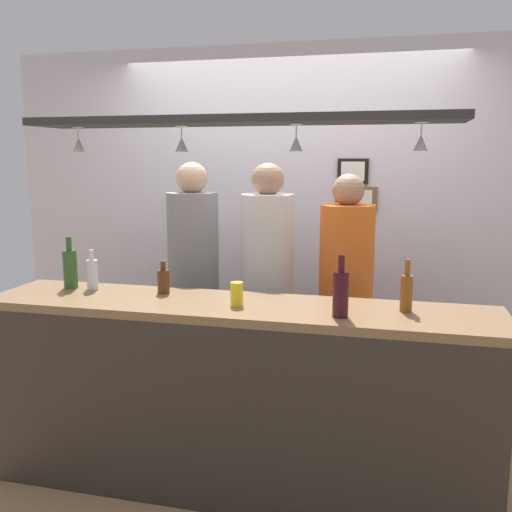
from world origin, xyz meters
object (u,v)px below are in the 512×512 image
object	(u,v)px
person_left_grey_shirt	(194,267)
picture_frame_lower_pair	(356,199)
bottle_beer_brown_stubby	(163,280)
bottle_soda_clear	(92,273)
bottle_wine_dark_red	(341,293)
bottle_champagne_green	(70,268)
picture_frame_upper_small	(353,171)
bottle_beer_amber_tall	(406,292)
drink_can	(237,294)
person_right_orange_shirt	(346,281)
person_middle_white_patterned_shirt	(267,271)

from	to	relation	value
person_left_grey_shirt	picture_frame_lower_pair	bearing A→B (deg)	32.21
bottle_beer_brown_stubby	bottle_soda_clear	world-z (taller)	bottle_soda_clear
bottle_wine_dark_red	bottle_beer_brown_stubby	distance (m)	1.04
bottle_champagne_green	picture_frame_upper_small	size ratio (longest dim) A/B	1.36
bottle_champagne_green	picture_frame_lower_pair	distance (m)	2.04
bottle_wine_dark_red	bottle_beer_amber_tall	distance (m)	0.35
bottle_beer_brown_stubby	person_left_grey_shirt	bearing A→B (deg)	94.78
drink_can	bottle_wine_dark_red	bearing A→B (deg)	-8.94
bottle_beer_brown_stubby	drink_can	distance (m)	0.50
bottle_beer_brown_stubby	picture_frame_lower_pair	distance (m)	1.64
bottle_champagne_green	picture_frame_upper_small	bearing A→B (deg)	40.31
person_left_grey_shirt	bottle_beer_brown_stubby	xyz separation A→B (m)	(0.05, -0.63, 0.04)
bottle_beer_amber_tall	bottle_champagne_green	bearing A→B (deg)	178.04
bottle_champagne_green	picture_frame_lower_pair	world-z (taller)	picture_frame_lower_pair
person_right_orange_shirt	bottle_champagne_green	size ratio (longest dim) A/B	5.62
bottle_beer_amber_tall	drink_can	world-z (taller)	bottle_beer_amber_tall
bottle_soda_clear	picture_frame_upper_small	distance (m)	1.96
person_middle_white_patterned_shirt	picture_frame_lower_pair	size ratio (longest dim) A/B	5.84
bottle_wine_dark_red	bottle_champagne_green	bearing A→B (deg)	171.36
person_right_orange_shirt	bottle_beer_amber_tall	world-z (taller)	person_right_orange_shirt
bottle_beer_brown_stubby	bottle_beer_amber_tall	xyz separation A→B (m)	(1.32, -0.08, 0.03)
bottle_soda_clear	person_left_grey_shirt	bearing A→B (deg)	59.37
bottle_soda_clear	picture_frame_lower_pair	distance (m)	1.94
bottle_beer_brown_stubby	picture_frame_upper_small	distance (m)	1.69
bottle_champagne_green	person_left_grey_shirt	bearing A→B (deg)	50.84
person_left_grey_shirt	bottle_beer_amber_tall	xyz separation A→B (m)	(1.37, -0.71, 0.07)
person_middle_white_patterned_shirt	bottle_wine_dark_red	world-z (taller)	person_middle_white_patterned_shirt
person_right_orange_shirt	bottle_soda_clear	size ratio (longest dim) A/B	7.33
person_middle_white_patterned_shirt	bottle_champagne_green	distance (m)	1.22
person_left_grey_shirt	picture_frame_lower_pair	world-z (taller)	person_left_grey_shirt
bottle_champagne_green	bottle_beer_amber_tall	bearing A→B (deg)	-1.96
bottle_soda_clear	drink_can	xyz separation A→B (m)	(0.91, -0.16, -0.03)
person_right_orange_shirt	bottle_soda_clear	xyz separation A→B (m)	(-1.40, -0.64, 0.11)
person_right_orange_shirt	bottle_beer_brown_stubby	world-z (taller)	person_right_orange_shirt
bottle_soda_clear	bottle_beer_amber_tall	bearing A→B (deg)	-2.08
bottle_beer_brown_stubby	person_middle_white_patterned_shirt	bearing A→B (deg)	54.28
bottle_wine_dark_red	picture_frame_upper_small	size ratio (longest dim) A/B	1.36
person_left_grey_shirt	bottle_champagne_green	distance (m)	0.83
bottle_champagne_green	bottle_wine_dark_red	bearing A→B (deg)	-8.64
person_middle_white_patterned_shirt	person_right_orange_shirt	world-z (taller)	person_middle_white_patterned_shirt
picture_frame_upper_small	picture_frame_lower_pair	bearing A→B (deg)	0.00
person_middle_white_patterned_shirt	bottle_beer_amber_tall	distance (m)	1.12
person_left_grey_shirt	person_middle_white_patterned_shirt	world-z (taller)	person_left_grey_shirt
bottle_champagne_green	picture_frame_upper_small	xyz separation A→B (m)	(1.51, 1.29, 0.53)
bottle_beer_brown_stubby	bottle_beer_amber_tall	distance (m)	1.32
bottle_wine_dark_red	picture_frame_upper_small	xyz separation A→B (m)	(-0.07, 1.53, 0.53)
bottle_beer_amber_tall	bottle_wine_dark_red	bearing A→B (deg)	-149.97
person_left_grey_shirt	picture_frame_upper_small	xyz separation A→B (m)	(0.99, 0.64, 0.62)
bottle_soda_clear	picture_frame_upper_small	xyz separation A→B (m)	(1.37, 1.29, 0.56)
bottle_wine_dark_red	picture_frame_upper_small	bearing A→B (deg)	92.65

